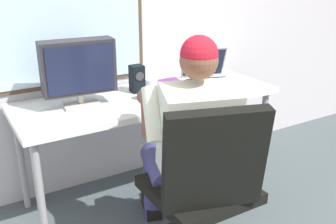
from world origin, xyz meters
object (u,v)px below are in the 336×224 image
person_seated (190,141)px  book_stack (170,86)px  crt_monitor (78,68)px  wine_glass (152,87)px  desk (149,104)px  laptop (208,73)px  desk_speaker (137,79)px  office_chair (206,181)px

person_seated → book_stack: bearing=68.8°
crt_monitor → wine_glass: (0.42, -0.15, -0.14)m
desk → wine_glass: wine_glass is taller
desk → book_stack: (0.16, -0.01, 0.10)m
laptop → wine_glass: (-0.58, -0.18, 0.03)m
desk → desk_speaker: bearing=106.1°
crt_monitor → book_stack: 0.66m
laptop → book_stack: bearing=-167.8°
desk → laptop: bearing=7.6°
laptop → desk_speaker: (-0.57, 0.04, 0.03)m
desk → desk_speaker: size_ratio=9.52×
office_chair → crt_monitor: (-0.33, 0.89, 0.43)m
person_seated → desk: bearing=83.7°
desk → book_stack: bearing=-3.1°
book_stack → desk_speaker: bearing=148.6°
office_chair → crt_monitor: crt_monitor is taller
laptop → book_stack: 0.38m
person_seated → laptop: size_ratio=2.99×
office_chair → wine_glass: bearing=82.5°
desk → office_chair: size_ratio=1.80×
desk → person_seated: (-0.07, -0.61, -0.02)m
crt_monitor → wine_glass: size_ratio=3.11×
person_seated → desk_speaker: 0.74m
office_chair → wine_glass: office_chair is taller
wine_glass → crt_monitor: bearing=160.9°
book_stack → wine_glass: bearing=-153.2°
person_seated → desk_speaker: (0.04, 0.72, 0.18)m
office_chair → book_stack: bearing=70.5°
crt_monitor → book_stack: crt_monitor is taller
desk_speaker → person_seated: bearing=-92.8°
office_chair → desk_speaker: size_ratio=5.28×
desk → person_seated: 0.61m
desk_speaker → book_stack: size_ratio=0.99×
office_chair → wine_glass: (0.10, 0.74, 0.28)m
desk → book_stack: book_stack is taller
person_seated → crt_monitor: bearing=121.6°
office_chair → laptop: office_chair is taller
desk_speaker → laptop: bearing=-3.9°
crt_monitor → laptop: bearing=2.1°
office_chair → person_seated: 0.28m
person_seated → laptop: 0.92m
office_chair → wine_glass: size_ratio=6.79×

